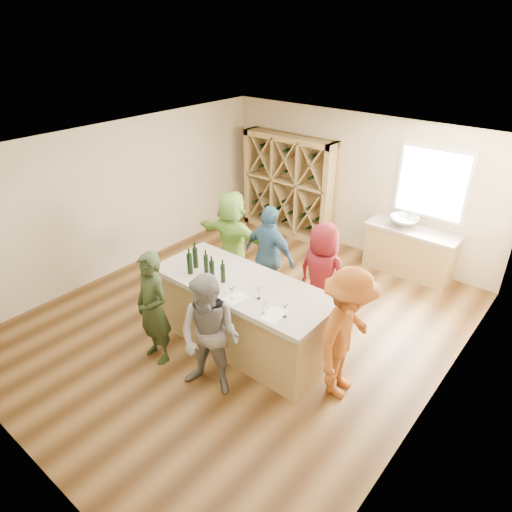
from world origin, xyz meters
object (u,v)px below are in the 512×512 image
Objects in this scene: wine_bottle_a at (195,258)px; person_server at (346,334)px; person_far_left at (233,239)px; tasting_counter_base at (243,316)px; person_far_mid at (270,256)px; person_near_left at (153,309)px; sink at (404,222)px; wine_bottle_b at (190,264)px; wine_bottle_e at (223,273)px; person_near_right at (210,337)px; wine_bottle_c at (206,264)px; wine_bottle_d at (212,271)px; wine_rack at (289,185)px; person_far_right at (322,275)px.

person_server is at bearing 4.51° from wine_bottle_a.
tasting_counter_base is at bearing 130.18° from person_far_left.
person_near_left is at bearing 84.64° from person_far_mid.
sink is 1.69× the size of wine_bottle_b.
person_far_left reaches higher than wine_bottle_e.
sink is 0.30× the size of person_server.
person_near_left is 0.99× the size of person_near_right.
wine_bottle_c is 0.15× the size of person_server.
person_far_left is (-0.93, 1.46, -0.34)m from wine_bottle_d.
person_far_left is at bearing 122.62° from wine_bottle_d.
person_near_left reaches higher than wine_bottle_c.
person_far_mid reaches higher than wine_bottle_a.
person_far_mid is (0.33, 2.19, 0.03)m from person_near_left.
wine_bottle_c reaches higher than wine_bottle_e.
person_near_right reaches higher than wine_bottle_c.
wine_bottle_c is 0.16× the size of person_near_left.
wine_rack is 2.70m from sink.
wine_rack is 1.28× the size of person_near_right.
person_far_left reaches higher than wine_bottle_b.
person_far_mid is at bearing -60.22° from wine_rack.
person_near_right is at bearing -96.59° from sink.
wine_bottle_c is at bearing 111.39° from person_far_left.
wine_bottle_b is at bearing -68.36° from wine_bottle_a.
person_far_right is (0.28, 2.17, 0.01)m from person_near_right.
person_far_mid is (-0.42, 1.17, 0.38)m from tasting_counter_base.
person_far_right is at bearing 37.25° from person_server.
wine_bottle_d is (0.44, -0.10, -0.01)m from wine_bottle_a.
wine_bottle_c is (0.15, 0.18, -0.02)m from wine_bottle_b.
person_server is at bearing 22.25° from person_near_right.
sink is at bearing -1.49° from wine_rack.
person_far_mid is at bearing 72.41° from wine_bottle_a.
wine_rack reaches higher than wine_bottle_b.
person_far_right reaches higher than wine_bottle_c.
wine_bottle_c is at bearing 88.78° from person_server.
wine_bottle_a is 1.47m from person_near_right.
sink is at bearing -92.90° from person_far_right.
person_far_right is (-0.25, -2.43, -0.15)m from sink.
person_far_left is (-1.61, 2.22, 0.03)m from person_near_right.
person_near_left is 2.63m from person_server.
wine_bottle_b is at bearing -166.40° from wine_bottle_e.
person_far_right is at bearing 48.24° from wine_bottle_c.
wine_bottle_e is at bearing 91.29° from person_server.
wine_bottle_a reaches higher than wine_bottle_c.
wine_rack is 1.28× the size of person_far_right.
wine_rack reaches higher than person_near_right.
person_far_left is at bearing 1.86° from person_far_right.
person_far_right reaches higher than wine_bottle_a.
wine_bottle_b is at bearing 80.27° from person_far_mid.
person_near_right is at bearing 111.69° from person_far_mid.
person_server is 1.54m from person_far_right.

